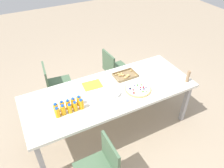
# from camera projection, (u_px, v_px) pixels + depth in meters

# --- Properties ---
(ground_plane) EXTENTS (12.00, 12.00, 0.00)m
(ground_plane) POSITION_uv_depth(u_px,v_px,m) (110.00, 127.00, 3.44)
(ground_plane) COLOR tan
(party_table) EXTENTS (2.37, 0.92, 0.75)m
(party_table) POSITION_uv_depth(u_px,v_px,m) (110.00, 94.00, 3.01)
(party_table) COLOR silver
(party_table) RESTS_ON ground_plane
(chair_far_left) EXTENTS (0.44, 0.44, 0.83)m
(chair_far_left) POSITION_uv_depth(u_px,v_px,m) (55.00, 83.00, 3.52)
(chair_far_left) COLOR #4C6B4C
(chair_far_left) RESTS_ON ground_plane
(chair_near_left) EXTENTS (0.40, 0.40, 0.83)m
(chair_near_left) POSITION_uv_depth(u_px,v_px,m) (101.00, 166.00, 2.36)
(chair_near_left) COLOR #4C6B4C
(chair_near_left) RESTS_ON ground_plane
(chair_far_right) EXTENTS (0.43, 0.43, 0.83)m
(chair_far_right) POSITION_uv_depth(u_px,v_px,m) (114.00, 68.00, 3.86)
(chair_far_right) COLOR #4C6B4C
(chair_far_right) RESTS_ON ground_plane
(juice_bottle_0) EXTENTS (0.06, 0.06, 0.14)m
(juice_bottle_0) POSITION_uv_depth(u_px,v_px,m) (57.00, 112.00, 2.56)
(juice_bottle_0) COLOR #F9AC14
(juice_bottle_0) RESTS_ON party_table
(juice_bottle_1) EXTENTS (0.06, 0.06, 0.15)m
(juice_bottle_1) POSITION_uv_depth(u_px,v_px,m) (63.00, 110.00, 2.59)
(juice_bottle_1) COLOR #F9AD14
(juice_bottle_1) RESTS_ON party_table
(juice_bottle_2) EXTENTS (0.05, 0.05, 0.13)m
(juice_bottle_2) POSITION_uv_depth(u_px,v_px,m) (70.00, 109.00, 2.62)
(juice_bottle_2) COLOR #F9AE14
(juice_bottle_2) RESTS_ON party_table
(juice_bottle_3) EXTENTS (0.05, 0.05, 0.14)m
(juice_bottle_3) POSITION_uv_depth(u_px,v_px,m) (75.00, 106.00, 2.64)
(juice_bottle_3) COLOR #F9AE14
(juice_bottle_3) RESTS_ON party_table
(juice_bottle_4) EXTENTS (0.06, 0.06, 0.14)m
(juice_bottle_4) POSITION_uv_depth(u_px,v_px,m) (81.00, 104.00, 2.67)
(juice_bottle_4) COLOR #F9AC14
(juice_bottle_4) RESTS_ON party_table
(juice_bottle_5) EXTENTS (0.06, 0.06, 0.14)m
(juice_bottle_5) POSITION_uv_depth(u_px,v_px,m) (56.00, 108.00, 2.62)
(juice_bottle_5) COLOR #FAAE14
(juice_bottle_5) RESTS_ON party_table
(juice_bottle_6) EXTENTS (0.05, 0.05, 0.15)m
(juice_bottle_6) POSITION_uv_depth(u_px,v_px,m) (62.00, 106.00, 2.64)
(juice_bottle_6) COLOR #F9AE14
(juice_bottle_6) RESTS_ON party_table
(juice_bottle_7) EXTENTS (0.05, 0.05, 0.14)m
(juice_bottle_7) POSITION_uv_depth(u_px,v_px,m) (68.00, 105.00, 2.67)
(juice_bottle_7) COLOR #F9AD14
(juice_bottle_7) RESTS_ON party_table
(juice_bottle_8) EXTENTS (0.05, 0.05, 0.14)m
(juice_bottle_8) POSITION_uv_depth(u_px,v_px,m) (73.00, 103.00, 2.69)
(juice_bottle_8) COLOR #F9AD14
(juice_bottle_8) RESTS_ON party_table
(juice_bottle_9) EXTENTS (0.06, 0.06, 0.14)m
(juice_bottle_9) POSITION_uv_depth(u_px,v_px,m) (79.00, 101.00, 2.72)
(juice_bottle_9) COLOR #F9AE14
(juice_bottle_9) RESTS_ON party_table
(fruit_pizza) EXTENTS (0.36, 0.36, 0.05)m
(fruit_pizza) POSITION_uv_depth(u_px,v_px,m) (138.00, 89.00, 2.99)
(fruit_pizza) COLOR tan
(fruit_pizza) RESTS_ON party_table
(snack_tray) EXTENTS (0.34, 0.23, 0.04)m
(snack_tray) POSITION_uv_depth(u_px,v_px,m) (125.00, 75.00, 3.23)
(snack_tray) COLOR olive
(snack_tray) RESTS_ON party_table
(plate_stack) EXTENTS (0.18, 0.18, 0.03)m
(plate_stack) POSITION_uv_depth(u_px,v_px,m) (114.00, 93.00, 2.91)
(plate_stack) COLOR silver
(plate_stack) RESTS_ON party_table
(napkin_stack) EXTENTS (0.15, 0.15, 0.02)m
(napkin_stack) POSITION_uv_depth(u_px,v_px,m) (63.00, 99.00, 2.83)
(napkin_stack) COLOR white
(napkin_stack) RESTS_ON party_table
(cardboard_tube) EXTENTS (0.04, 0.04, 0.18)m
(cardboard_tube) POSITION_uv_depth(u_px,v_px,m) (188.00, 76.00, 3.09)
(cardboard_tube) COLOR #9E7A56
(cardboard_tube) RESTS_ON party_table
(paper_folder) EXTENTS (0.27, 0.22, 0.01)m
(paper_folder) POSITION_uv_depth(u_px,v_px,m) (92.00, 85.00, 3.07)
(paper_folder) COLOR yellow
(paper_folder) RESTS_ON party_table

